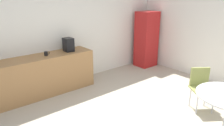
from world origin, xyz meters
TOP-DOWN VIEW (x-y plane):
  - wall_back at (0.00, 3.00)m, footprint 6.00×0.10m
  - counter_block at (-0.78, 2.65)m, footprint 2.35×0.60m
  - locker_cabinet at (2.55, 2.55)m, footprint 0.60×0.50m
  - chair_olive at (1.38, 0.04)m, footprint 0.59×0.59m
  - mug_white at (-0.67, 2.62)m, footprint 0.13×0.08m
  - mug_green at (0.01, 2.70)m, footprint 0.13×0.08m
  - coffee_maker at (-0.10, 2.65)m, footprint 0.20×0.24m

SIDE VIEW (x-z plane):
  - counter_block at x=-0.78m, z-range 0.00..0.90m
  - chair_olive at x=1.38m, z-range 0.11..0.94m
  - locker_cabinet at x=2.55m, z-range 0.00..1.70m
  - mug_white at x=-0.67m, z-range 0.90..1.00m
  - mug_green at x=0.01m, z-range 0.90..1.00m
  - coffee_maker at x=-0.10m, z-range 0.90..1.22m
  - wall_back at x=0.00m, z-range 0.00..2.60m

